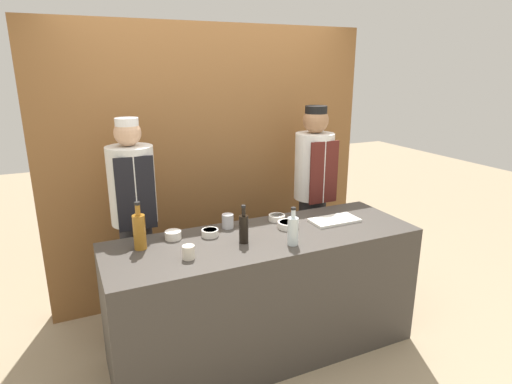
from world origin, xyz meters
TOP-DOWN VIEW (x-y plane):
  - ground_plane at (0.00, 0.00)m, footprint 14.00×14.00m
  - cabinet_wall at (0.00, 1.11)m, footprint 2.90×0.18m
  - counter at (0.00, 0.00)m, footprint 2.20×0.73m
  - sauce_bowl_green at (-0.59, 0.22)m, footprint 0.11×0.11m
  - sauce_bowl_yellow at (-0.35, 0.16)m, footprint 0.12×0.12m
  - sauce_bowl_white at (0.22, 0.07)m, footprint 0.16×0.16m
  - sauce_bowl_orange at (0.22, 0.25)m, footprint 0.13×0.13m
  - cutting_board at (0.61, 0.04)m, footprint 0.37×0.20m
  - bottle_amber at (-0.82, 0.14)m, footprint 0.08×0.08m
  - bottle_soy at (-0.18, -0.04)m, footprint 0.06×0.06m
  - bottle_clear at (0.10, -0.21)m, footprint 0.07×0.07m
  - cup_steel at (-0.18, 0.26)m, footprint 0.08×0.08m
  - cup_cream at (-0.58, -0.13)m, footprint 0.08×0.08m
  - chef_left at (-0.78, 0.62)m, footprint 0.34×0.34m
  - chef_right at (0.78, 0.62)m, footprint 0.34×0.34m

SIDE VIEW (x-z plane):
  - ground_plane at x=0.00m, z-range 0.00..0.00m
  - counter at x=0.00m, z-range 0.00..0.92m
  - cutting_board at x=0.61m, z-range 0.92..0.94m
  - chef_left at x=-0.78m, z-range 0.08..1.78m
  - sauce_bowl_orange at x=0.22m, z-range 0.92..0.96m
  - sauce_bowl_white at x=0.22m, z-range 0.92..0.97m
  - sauce_bowl_yellow at x=-0.35m, z-range 0.92..0.97m
  - sauce_bowl_green at x=-0.59m, z-range 0.92..0.98m
  - chef_right at x=0.78m, z-range 0.09..1.82m
  - cup_cream at x=-0.58m, z-range 0.92..1.00m
  - cup_steel at x=-0.18m, z-range 0.92..1.02m
  - bottle_clear at x=0.10m, z-range 0.89..1.15m
  - bottle_soy at x=-0.18m, z-range 0.89..1.15m
  - bottle_amber at x=-0.82m, z-range 0.88..1.20m
  - cabinet_wall at x=0.00m, z-range 0.00..2.40m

